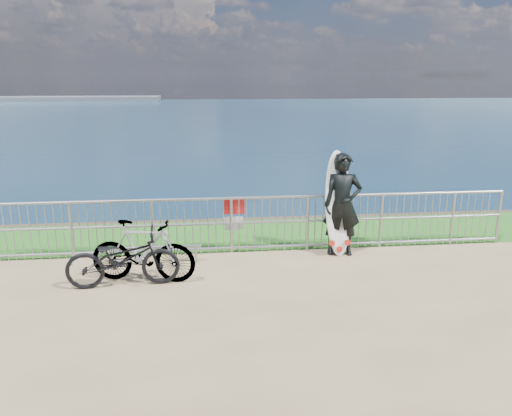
{
  "coord_description": "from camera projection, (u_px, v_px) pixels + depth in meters",
  "views": [
    {
      "loc": [
        -1.02,
        -7.64,
        3.37
      ],
      "look_at": [
        -0.06,
        1.2,
        1.0
      ],
      "focal_mm": 35.0,
      "sensor_mm": 36.0,
      "label": 1
    }
  ],
  "objects": [
    {
      "name": "bicycle_near",
      "position": [
        123.0,
        259.0,
        8.13
      ],
      "size": [
        1.87,
        0.76,
        0.96
      ],
      "primitive_type": "imported",
      "rotation": [
        0.0,
        0.0,
        1.64
      ],
      "color": "black",
      "rests_on": "ground"
    },
    {
      "name": "surfboard",
      "position": [
        338.0,
        207.0,
        9.53
      ],
      "size": [
        0.57,
        0.52,
        2.02
      ],
      "color": "white",
      "rests_on": "ground"
    },
    {
      "name": "surfer",
      "position": [
        342.0,
        205.0,
        9.5
      ],
      "size": [
        0.79,
        0.58,
        1.97
      ],
      "primitive_type": "imported",
      "rotation": [
        0.0,
        0.0,
        -0.17
      ],
      "color": "black",
      "rests_on": "ground"
    },
    {
      "name": "seascape",
      "position": [
        55.0,
        101.0,
        146.48
      ],
      "size": [
        260.0,
        260.0,
        5.0
      ],
      "color": "brown",
      "rests_on": "ground"
    },
    {
      "name": "grass_strip",
      "position": [
        251.0,
        234.0,
        10.91
      ],
      "size": [
        120.0,
        120.0,
        0.0
      ],
      "primitive_type": "plane",
      "color": "#1F5E1A",
      "rests_on": "ground"
    },
    {
      "name": "railing",
      "position": [
        258.0,
        223.0,
        9.71
      ],
      "size": [
        10.06,
        0.1,
        1.13
      ],
      "color": "gray",
      "rests_on": "ground"
    },
    {
      "name": "bike_rack",
      "position": [
        155.0,
        249.0,
        9.14
      ],
      "size": [
        1.68,
        0.05,
        0.35
      ],
      "color": "gray",
      "rests_on": "ground"
    },
    {
      "name": "bicycle_far",
      "position": [
        143.0,
        251.0,
        8.32
      ],
      "size": [
        1.84,
        0.87,
        1.07
      ],
      "primitive_type": "imported",
      "rotation": [
        0.0,
        0.0,
        1.36
      ],
      "color": "black",
      "rests_on": "ground"
    }
  ]
}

